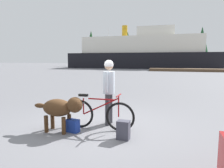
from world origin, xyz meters
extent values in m
plane|color=slate|center=(0.00, 0.00, 0.00)|extent=(160.00, 160.00, 0.00)
torus|color=black|center=(0.64, -0.22, 0.37)|extent=(0.74, 0.06, 0.74)
torus|color=black|center=(-0.44, -0.22, 0.37)|extent=(0.74, 0.06, 0.74)
cube|color=maroon|center=(0.15, -0.22, 0.79)|extent=(0.69, 0.03, 0.03)
cube|color=maroon|center=(0.13, -0.22, 0.61)|extent=(0.94, 0.03, 0.49)
cylinder|color=maroon|center=(-0.34, -0.22, 0.58)|extent=(0.03, 0.03, 0.42)
cylinder|color=maroon|center=(0.60, -0.22, 0.63)|extent=(0.03, 0.03, 0.52)
cube|color=black|center=(-0.34, -0.22, 0.87)|extent=(0.24, 0.10, 0.06)
cylinder|color=maroon|center=(0.60, -0.22, 0.91)|extent=(0.03, 0.44, 0.03)
cube|color=slate|center=(-0.46, -0.22, 0.67)|extent=(0.36, 0.14, 0.02)
cylinder|color=#333338|center=(0.20, 0.39, 0.43)|extent=(0.14, 0.14, 0.86)
cylinder|color=#333338|center=(0.20, 0.17, 0.43)|extent=(0.14, 0.14, 0.86)
cylinder|color=silver|center=(0.20, 0.28, 1.16)|extent=(0.32, 0.32, 0.61)
cylinder|color=silver|center=(0.20, 0.50, 1.20)|extent=(0.09, 0.09, 0.54)
cylinder|color=silver|center=(0.20, 0.06, 1.20)|extent=(0.09, 0.09, 0.54)
sphere|color=tan|center=(0.20, 0.28, 1.62)|extent=(0.23, 0.23, 0.23)
sphere|color=white|center=(0.20, 0.28, 1.65)|extent=(0.25, 0.25, 0.25)
ellipsoid|color=#472D19|center=(-0.85, -0.65, 0.60)|extent=(0.76, 0.50, 0.43)
sphere|color=#472D19|center=(-0.37, -0.65, 0.71)|extent=(0.38, 0.38, 0.38)
ellipsoid|color=#472D19|center=(-1.35, -0.65, 0.62)|extent=(0.32, 0.12, 0.12)
cylinder|color=#472D19|center=(-0.61, -0.51, 0.21)|extent=(0.10, 0.10, 0.42)
cylinder|color=#472D19|center=(-0.61, -0.78, 0.21)|extent=(0.10, 0.10, 0.42)
cylinder|color=#472D19|center=(-1.09, -0.51, 0.21)|extent=(0.10, 0.10, 0.42)
cylinder|color=#472D19|center=(-1.09, -0.78, 0.21)|extent=(0.10, 0.10, 0.42)
cube|color=#3F3F4C|center=(0.84, -0.69, 0.21)|extent=(0.29, 0.22, 0.43)
cube|color=navy|center=(-0.47, -0.58, 0.16)|extent=(0.35, 0.23, 0.32)
cube|color=brown|center=(4.47, 27.74, 0.20)|extent=(12.16, 2.40, 0.40)
cube|color=black|center=(-4.46, 37.13, 1.50)|extent=(28.89, 7.96, 3.00)
cube|color=silver|center=(-4.46, 37.13, 4.60)|extent=(23.11, 6.68, 3.20)
cube|color=silver|center=(-1.57, 37.13, 7.10)|extent=(6.93, 4.77, 1.80)
cylinder|color=#BF8C19|center=(-7.92, 37.13, 7.40)|extent=(1.10, 1.10, 2.40)
ellipsoid|color=navy|center=(-12.77, 41.49, 0.45)|extent=(7.70, 2.16, 0.90)
cylinder|color=#B2B2B7|center=(-12.77, 41.49, 4.80)|extent=(0.14, 0.14, 7.80)
cylinder|color=#B2B2B7|center=(-13.93, 41.49, 2.10)|extent=(3.47, 0.10, 0.10)
cylinder|color=#4C331E|center=(-20.25, 49.13, 1.04)|extent=(0.46, 0.46, 2.09)
cone|color=#19471E|center=(-20.25, 49.13, 5.84)|extent=(3.58, 3.58, 7.51)
cylinder|color=#4C331E|center=(-3.86, 52.32, 1.00)|extent=(0.32, 0.32, 2.00)
cone|color=#1E4C28|center=(-3.86, 52.32, 6.50)|extent=(2.80, 2.80, 9.01)
cylinder|color=#4C331E|center=(8.38, 50.60, 1.01)|extent=(0.45, 0.45, 2.02)
cone|color=#1E4C28|center=(8.38, 50.60, 5.85)|extent=(3.68, 3.68, 7.65)
cylinder|color=#4C331E|center=(-11.66, 57.05, 1.74)|extent=(0.32, 0.32, 3.49)
cone|color=#1E4C28|center=(-11.66, 57.05, 6.72)|extent=(4.31, 4.31, 6.48)
camera|label=1|loc=(1.87, -5.06, 1.80)|focal=33.15mm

